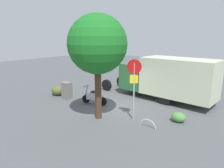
{
  "coord_description": "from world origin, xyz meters",
  "views": [
    {
      "loc": [
        -7.3,
        9.79,
        4.36
      ],
      "look_at": [
        1.0,
        -0.88,
        1.16
      ],
      "focal_mm": 32.28,
      "sensor_mm": 36.0,
      "label": 1
    }
  ],
  "objects_px": {
    "bike_rack_hoop": "(148,127)",
    "box_truck_near": "(166,77)",
    "stop_sign": "(134,80)",
    "utility_cabinet": "(67,91)",
    "street_tree": "(97,45)",
    "motorcycle": "(95,97)"
  },
  "relations": [
    {
      "from": "motorcycle",
      "to": "stop_sign",
      "type": "xyz_separation_m",
      "value": [
        -3.3,
        0.53,
        1.64
      ]
    },
    {
      "from": "box_truck_near",
      "to": "bike_rack_hoop",
      "type": "relative_size",
      "value": 10.19
    },
    {
      "from": "utility_cabinet",
      "to": "bike_rack_hoop",
      "type": "distance_m",
      "value": 6.85
    },
    {
      "from": "motorcycle",
      "to": "stop_sign",
      "type": "distance_m",
      "value": 3.72
    },
    {
      "from": "utility_cabinet",
      "to": "bike_rack_hoop",
      "type": "height_order",
      "value": "utility_cabinet"
    },
    {
      "from": "stop_sign",
      "to": "bike_rack_hoop",
      "type": "height_order",
      "value": "stop_sign"
    },
    {
      "from": "box_truck_near",
      "to": "bike_rack_hoop",
      "type": "height_order",
      "value": "box_truck_near"
    },
    {
      "from": "stop_sign",
      "to": "utility_cabinet",
      "type": "height_order",
      "value": "stop_sign"
    },
    {
      "from": "stop_sign",
      "to": "utility_cabinet",
      "type": "relative_size",
      "value": 2.69
    },
    {
      "from": "motorcycle",
      "to": "street_tree",
      "type": "distance_m",
      "value": 4.11
    },
    {
      "from": "motorcycle",
      "to": "bike_rack_hoop",
      "type": "relative_size",
      "value": 2.1
    },
    {
      "from": "bike_rack_hoop",
      "to": "box_truck_near",
      "type": "bearing_deg",
      "value": -75.71
    },
    {
      "from": "box_truck_near",
      "to": "street_tree",
      "type": "relative_size",
      "value": 1.57
    },
    {
      "from": "street_tree",
      "to": "bike_rack_hoop",
      "type": "height_order",
      "value": "street_tree"
    },
    {
      "from": "street_tree",
      "to": "utility_cabinet",
      "type": "relative_size",
      "value": 4.57
    },
    {
      "from": "stop_sign",
      "to": "street_tree",
      "type": "relative_size",
      "value": 0.59
    },
    {
      "from": "box_truck_near",
      "to": "stop_sign",
      "type": "height_order",
      "value": "stop_sign"
    },
    {
      "from": "stop_sign",
      "to": "bike_rack_hoop",
      "type": "relative_size",
      "value": 3.81
    },
    {
      "from": "stop_sign",
      "to": "street_tree",
      "type": "height_order",
      "value": "street_tree"
    },
    {
      "from": "box_truck_near",
      "to": "utility_cabinet",
      "type": "xyz_separation_m",
      "value": [
        5.59,
        4.1,
        -1.04
      ]
    },
    {
      "from": "stop_sign",
      "to": "bike_rack_hoop",
      "type": "xyz_separation_m",
      "value": [
        -1.1,
        0.41,
        -2.16
      ]
    },
    {
      "from": "utility_cabinet",
      "to": "bike_rack_hoop",
      "type": "xyz_separation_m",
      "value": [
        -6.8,
        0.64,
        -0.6
      ]
    }
  ]
}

